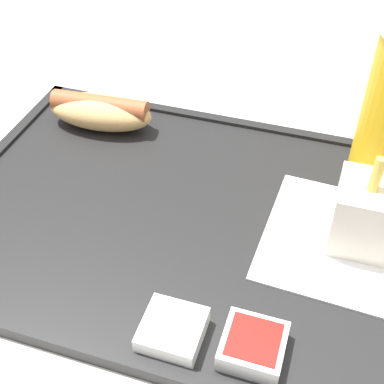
{
  "coord_description": "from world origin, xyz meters",
  "views": [
    {
      "loc": [
        0.14,
        -0.32,
        1.13
      ],
      "look_at": [
        0.03,
        0.03,
        0.8
      ],
      "focal_mm": 50.0,
      "sensor_mm": 36.0,
      "label": 1
    }
  ],
  "objects_px": {
    "hot_dog_far": "(100,111)",
    "fries_carton": "(376,216)",
    "sauce_cup_ketchup": "(253,345)",
    "sauce_cup_mayo": "(172,330)"
  },
  "relations": [
    {
      "from": "sauce_cup_ketchup",
      "to": "sauce_cup_mayo",
      "type": "bearing_deg",
      "value": -174.48
    },
    {
      "from": "hot_dog_far",
      "to": "fries_carton",
      "type": "height_order",
      "value": "fries_carton"
    },
    {
      "from": "hot_dog_far",
      "to": "sauce_cup_mayo",
      "type": "relative_size",
      "value": 2.68
    },
    {
      "from": "fries_carton",
      "to": "sauce_cup_ketchup",
      "type": "xyz_separation_m",
      "value": [
        -0.07,
        -0.14,
        -0.02
      ]
    },
    {
      "from": "hot_dog_far",
      "to": "fries_carton",
      "type": "bearing_deg",
      "value": -17.16
    },
    {
      "from": "fries_carton",
      "to": "sauce_cup_mayo",
      "type": "height_order",
      "value": "fries_carton"
    },
    {
      "from": "hot_dog_far",
      "to": "sauce_cup_ketchup",
      "type": "bearing_deg",
      "value": -45.34
    },
    {
      "from": "fries_carton",
      "to": "sauce_cup_ketchup",
      "type": "height_order",
      "value": "fries_carton"
    },
    {
      "from": "fries_carton",
      "to": "sauce_cup_mayo",
      "type": "distance_m",
      "value": 0.2
    },
    {
      "from": "fries_carton",
      "to": "sauce_cup_ketchup",
      "type": "distance_m",
      "value": 0.16
    }
  ]
}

